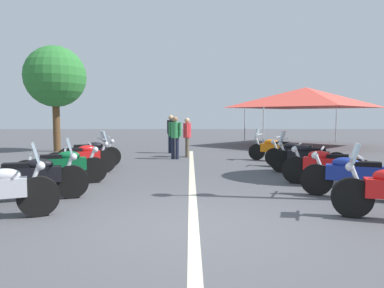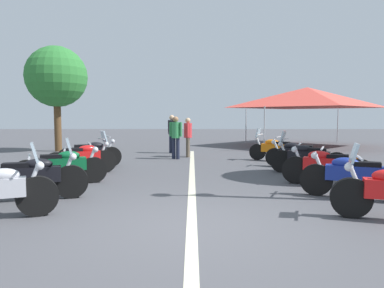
# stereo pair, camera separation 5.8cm
# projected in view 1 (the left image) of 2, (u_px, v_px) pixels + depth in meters

# --- Properties ---
(ground_plane) EXTENTS (80.00, 80.00, 0.00)m
(ground_plane) POSITION_uv_depth(u_px,v_px,m) (193.00, 226.00, 5.37)
(ground_plane) COLOR #4C4C51
(lane_centre_stripe) EXTENTS (15.02, 0.16, 0.01)m
(lane_centre_stripe) POSITION_uv_depth(u_px,v_px,m) (192.00, 179.00, 9.32)
(lane_centre_stripe) COLOR beige
(lane_centre_stripe) RESTS_ON ground_plane
(motorcycle_left_row_1) EXTENTS (0.92, 2.15, 1.22)m
(motorcycle_left_row_1) POSITION_uv_depth(u_px,v_px,m) (31.00, 177.00, 6.93)
(motorcycle_left_row_1) COLOR black
(motorcycle_left_row_1) RESTS_ON ground_plane
(motorcycle_left_row_2) EXTENTS (1.03, 2.05, 1.00)m
(motorcycle_left_row_2) POSITION_uv_depth(u_px,v_px,m) (62.00, 166.00, 8.55)
(motorcycle_left_row_2) COLOR black
(motorcycle_left_row_2) RESTS_ON ground_plane
(motorcycle_left_row_3) EXTENTS (1.14, 1.81, 1.22)m
(motorcycle_left_row_3) POSITION_uv_depth(u_px,v_px,m) (82.00, 158.00, 10.13)
(motorcycle_left_row_3) COLOR black
(motorcycle_left_row_3) RESTS_ON ground_plane
(motorcycle_left_row_4) EXTENTS (1.02, 1.89, 1.00)m
(motorcycle_left_row_4) POSITION_uv_depth(u_px,v_px,m) (90.00, 153.00, 11.40)
(motorcycle_left_row_4) COLOR black
(motorcycle_left_row_4) RESTS_ON ground_plane
(motorcycle_right_row_1) EXTENTS (1.02, 1.99, 1.01)m
(motorcycle_right_row_1) POSITION_uv_depth(u_px,v_px,m) (354.00, 175.00, 7.18)
(motorcycle_right_row_1) COLOR black
(motorcycle_right_row_1) RESTS_ON ground_plane
(motorcycle_right_row_2) EXTENTS (1.01, 1.98, 1.01)m
(motorcycle_right_row_2) POSITION_uv_depth(u_px,v_px,m) (326.00, 166.00, 8.48)
(motorcycle_right_row_2) COLOR black
(motorcycle_right_row_2) RESTS_ON ground_plane
(motorcycle_right_row_3) EXTENTS (1.10, 2.00, 1.22)m
(motorcycle_right_row_3) POSITION_uv_depth(u_px,v_px,m) (307.00, 158.00, 10.15)
(motorcycle_right_row_3) COLOR black
(motorcycle_right_row_3) RESTS_ON ground_plane
(motorcycle_right_row_4) EXTENTS (1.06, 1.91, 0.98)m
(motorcycle_right_row_4) POSITION_uv_depth(u_px,v_px,m) (296.00, 154.00, 11.46)
(motorcycle_right_row_4) COLOR black
(motorcycle_right_row_4) RESTS_ON ground_plane
(motorcycle_right_row_5) EXTENTS (1.12, 1.88, 1.19)m
(motorcycle_right_row_5) POSITION_uv_depth(u_px,v_px,m) (275.00, 149.00, 13.12)
(motorcycle_right_row_5) COLOR black
(motorcycle_right_row_5) RESTS_ON ground_plane
(traffic_cone_0) EXTENTS (0.36, 0.36, 0.61)m
(traffic_cone_0) POSITION_uv_depth(u_px,v_px,m) (357.00, 164.00, 10.13)
(traffic_cone_0) COLOR orange
(traffic_cone_0) RESTS_ON ground_plane
(bystander_1) EXTENTS (0.32, 0.49, 1.63)m
(bystander_1) POSITION_uv_depth(u_px,v_px,m) (175.00, 134.00, 13.69)
(bystander_1) COLOR #1E2338
(bystander_1) RESTS_ON ground_plane
(bystander_2) EXTENTS (0.53, 0.32, 1.58)m
(bystander_2) POSITION_uv_depth(u_px,v_px,m) (187.00, 134.00, 14.36)
(bystander_2) COLOR brown
(bystander_2) RESTS_ON ground_plane
(bystander_3) EXTENTS (0.43, 0.37, 1.69)m
(bystander_3) POSITION_uv_depth(u_px,v_px,m) (171.00, 131.00, 15.88)
(bystander_3) COLOR #1E2338
(bystander_3) RESTS_ON ground_plane
(roadside_tree_0) EXTENTS (2.80, 2.80, 4.86)m
(roadside_tree_0) POSITION_uv_depth(u_px,v_px,m) (55.00, 77.00, 16.50)
(roadside_tree_0) COLOR brown
(roadside_tree_0) RESTS_ON ground_plane
(event_tent) EXTENTS (6.38, 6.38, 3.20)m
(event_tent) POSITION_uv_depth(u_px,v_px,m) (306.00, 98.00, 19.45)
(event_tent) COLOR #E54C3F
(event_tent) RESTS_ON ground_plane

